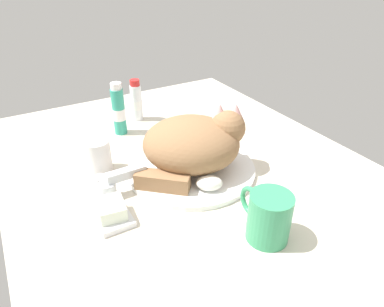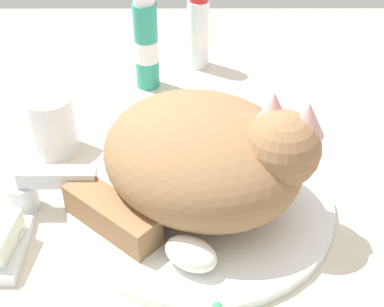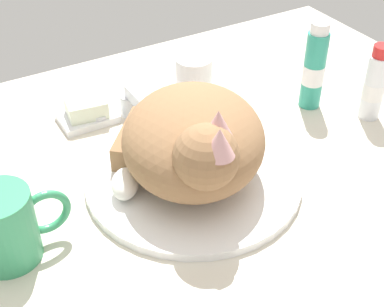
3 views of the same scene
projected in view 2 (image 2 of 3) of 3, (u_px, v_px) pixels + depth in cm
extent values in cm
cube|color=beige|center=(201.00, 216.00, 67.80)|extent=(110.00, 82.50, 3.00)
cylinder|color=white|center=(201.00, 203.00, 66.51)|extent=(30.18, 30.18, 1.19)
cylinder|color=silver|center=(23.00, 196.00, 65.76)|extent=(3.60, 3.60, 3.56)
cube|color=silver|center=(57.00, 177.00, 64.06)|extent=(2.00, 8.63, 2.00)
cylinder|color=silver|center=(12.00, 238.00, 61.83)|extent=(2.80, 2.80, 1.80)
cylinder|color=silver|center=(34.00, 170.00, 70.78)|extent=(2.80, 2.80, 1.80)
ellipsoid|color=#936B47|center=(202.00, 157.00, 62.41)|extent=(27.57, 28.70, 12.19)
sphere|color=#936B47|center=(281.00, 149.00, 58.07)|extent=(11.04, 11.04, 8.09)
ellipsoid|color=white|center=(265.00, 158.00, 59.82)|extent=(6.48, 6.78, 4.45)
cone|color=#DB9E9E|center=(273.00, 109.00, 57.64)|extent=(4.97, 4.97, 3.64)
cone|color=#DB9E9E|center=(308.00, 119.00, 56.21)|extent=(4.97, 4.97, 3.64)
cube|color=#936B47|center=(112.00, 215.00, 61.56)|extent=(10.45, 11.20, 3.63)
ellipsoid|color=white|center=(191.00, 254.00, 57.42)|extent=(5.92, 6.65, 3.27)
cylinder|color=white|center=(52.00, 124.00, 73.10)|extent=(6.03, 6.03, 7.98)
cylinder|color=teal|center=(146.00, 46.00, 84.29)|extent=(3.52, 3.52, 13.07)
cylinder|color=white|center=(147.00, 50.00, 84.69)|extent=(3.59, 3.59, 3.27)
cylinder|color=white|center=(196.00, 34.00, 89.80)|extent=(3.34, 3.34, 10.87)
cylinder|color=white|center=(195.00, 37.00, 90.14)|extent=(3.41, 3.41, 2.72)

